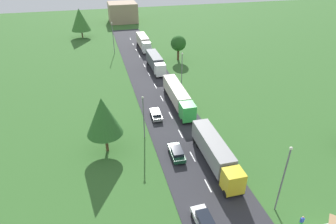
{
  "coord_description": "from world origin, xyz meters",
  "views": [
    {
      "loc": [
        -11.92,
        -14.44,
        26.86
      ],
      "look_at": [
        -1.22,
        26.34,
        2.44
      ],
      "focal_mm": 30.38,
      "sensor_mm": 36.0,
      "label": 1
    }
  ],
  "objects_px": {
    "truck_fourth": "(143,42)",
    "person_second": "(302,221)",
    "car_third": "(156,114)",
    "distant_building": "(123,12)",
    "tree_pine": "(80,20)",
    "lamppost_lead": "(283,177)",
    "lamppost_second": "(144,115)",
    "truck_lead": "(215,152)",
    "truck_third": "(155,62)",
    "tree_elm": "(103,116)",
    "lamppost_fourth": "(113,36)",
    "truck_second": "(178,96)",
    "car_second": "(177,153)",
    "tree_birch": "(178,43)",
    "car_lead": "(204,221)",
    "lamppost_third": "(182,67)"
  },
  "relations": [
    {
      "from": "person_second",
      "to": "distant_building",
      "type": "bearing_deg",
      "value": 93.57
    },
    {
      "from": "person_second",
      "to": "lamppost_lead",
      "type": "bearing_deg",
      "value": 114.22
    },
    {
      "from": "truck_third",
      "to": "tree_birch",
      "type": "distance_m",
      "value": 9.81
    },
    {
      "from": "truck_third",
      "to": "truck_fourth",
      "type": "height_order",
      "value": "truck_fourth"
    },
    {
      "from": "car_lead",
      "to": "lamppost_second",
      "type": "height_order",
      "value": "lamppost_second"
    },
    {
      "from": "distant_building",
      "to": "car_lead",
      "type": "bearing_deg",
      "value": -92.02
    },
    {
      "from": "car_second",
      "to": "tree_birch",
      "type": "bearing_deg",
      "value": 73.27
    },
    {
      "from": "car_third",
      "to": "lamppost_lead",
      "type": "xyz_separation_m",
      "value": [
        9.02,
        -23.95,
        4.3
      ]
    },
    {
      "from": "truck_lead",
      "to": "tree_birch",
      "type": "relative_size",
      "value": 1.96
    },
    {
      "from": "car_second",
      "to": "lamppost_fourth",
      "type": "xyz_separation_m",
      "value": [
        -4.3,
        50.85,
        4.1
      ]
    },
    {
      "from": "tree_birch",
      "to": "lamppost_lead",
      "type": "bearing_deg",
      "value": -93.91
    },
    {
      "from": "lamppost_lead",
      "to": "lamppost_second",
      "type": "height_order",
      "value": "lamppost_lead"
    },
    {
      "from": "lamppost_lead",
      "to": "lamppost_fourth",
      "type": "bearing_deg",
      "value": 101.48
    },
    {
      "from": "lamppost_second",
      "to": "tree_pine",
      "type": "distance_m",
      "value": 64.99
    },
    {
      "from": "truck_second",
      "to": "car_second",
      "type": "relative_size",
      "value": 3.41
    },
    {
      "from": "tree_pine",
      "to": "lamppost_lead",
      "type": "bearing_deg",
      "value": -75.15
    },
    {
      "from": "car_lead",
      "to": "car_second",
      "type": "distance_m",
      "value": 12.36
    },
    {
      "from": "person_second",
      "to": "tree_birch",
      "type": "xyz_separation_m",
      "value": [
        2.3,
        55.57,
        3.72
      ]
    },
    {
      "from": "truck_third",
      "to": "tree_elm",
      "type": "height_order",
      "value": "tree_elm"
    },
    {
      "from": "car_lead",
      "to": "distant_building",
      "type": "height_order",
      "value": "distant_building"
    },
    {
      "from": "lamppost_lead",
      "to": "lamppost_second",
      "type": "relative_size",
      "value": 1.22
    },
    {
      "from": "truck_lead",
      "to": "truck_fourth",
      "type": "height_order",
      "value": "truck_fourth"
    },
    {
      "from": "car_second",
      "to": "truck_third",
      "type": "bearing_deg",
      "value": 82.61
    },
    {
      "from": "truck_fourth",
      "to": "distant_building",
      "type": "distance_m",
      "value": 38.66
    },
    {
      "from": "car_second",
      "to": "person_second",
      "type": "xyz_separation_m",
      "value": [
        9.83,
        -15.2,
        0.09
      ]
    },
    {
      "from": "truck_second",
      "to": "lamppost_lead",
      "type": "xyz_separation_m",
      "value": [
        3.83,
        -27.64,
        3.02
      ]
    },
    {
      "from": "truck_fourth",
      "to": "person_second",
      "type": "bearing_deg",
      "value": -85.68
    },
    {
      "from": "truck_lead",
      "to": "tree_elm",
      "type": "relative_size",
      "value": 1.46
    },
    {
      "from": "lamppost_fourth",
      "to": "car_second",
      "type": "bearing_deg",
      "value": -85.17
    },
    {
      "from": "truck_third",
      "to": "lamppost_fourth",
      "type": "relative_size",
      "value": 1.32
    },
    {
      "from": "truck_third",
      "to": "lamppost_lead",
      "type": "xyz_separation_m",
      "value": [
        4.03,
        -47.03,
        2.93
      ]
    },
    {
      "from": "person_second",
      "to": "tree_pine",
      "type": "height_order",
      "value": "tree_pine"
    },
    {
      "from": "lamppost_lead",
      "to": "lamppost_fourth",
      "type": "xyz_separation_m",
      "value": [
        -12.83,
        63.15,
        -0.18
      ]
    },
    {
      "from": "lamppost_lead",
      "to": "lamppost_second",
      "type": "distance_m",
      "value": 22.1
    },
    {
      "from": "car_lead",
      "to": "car_second",
      "type": "xyz_separation_m",
      "value": [
        0.45,
        12.35,
        -0.05
      ]
    },
    {
      "from": "car_lead",
      "to": "lamppost_third",
      "type": "bearing_deg",
      "value": 76.69
    },
    {
      "from": "tree_elm",
      "to": "lamppost_third",
      "type": "bearing_deg",
      "value": 48.73
    },
    {
      "from": "car_lead",
      "to": "distant_building",
      "type": "bearing_deg",
      "value": 87.98
    },
    {
      "from": "truck_lead",
      "to": "truck_third",
      "type": "distance_m",
      "value": 37.65
    },
    {
      "from": "person_second",
      "to": "distant_building",
      "type": "xyz_separation_m",
      "value": [
        -6.63,
        106.32,
        2.91
      ]
    },
    {
      "from": "truck_second",
      "to": "truck_lead",
      "type": "bearing_deg",
      "value": -89.89
    },
    {
      "from": "truck_third",
      "to": "lamppost_second",
      "type": "distance_m",
      "value": 29.84
    },
    {
      "from": "lamppost_third",
      "to": "lamppost_second",
      "type": "bearing_deg",
      "value": -122.74
    },
    {
      "from": "tree_pine",
      "to": "car_lead",
      "type": "bearing_deg",
      "value": -81.11
    },
    {
      "from": "person_second",
      "to": "lamppost_second",
      "type": "relative_size",
      "value": 0.23
    },
    {
      "from": "truck_third",
      "to": "distant_building",
      "type": "distance_m",
      "value": 56.44
    },
    {
      "from": "car_third",
      "to": "distant_building",
      "type": "xyz_separation_m",
      "value": [
        3.7,
        79.48,
        3.02
      ]
    },
    {
      "from": "lamppost_fourth",
      "to": "tree_elm",
      "type": "bearing_deg",
      "value": -96.7
    },
    {
      "from": "tree_pine",
      "to": "lamppost_second",
      "type": "bearing_deg",
      "value": -81.41
    },
    {
      "from": "car_second",
      "to": "lamppost_second",
      "type": "relative_size",
      "value": 0.59
    }
  ]
}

